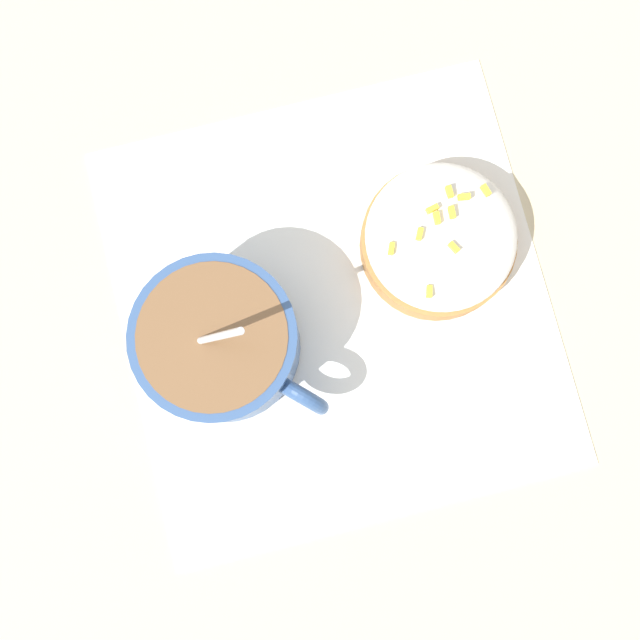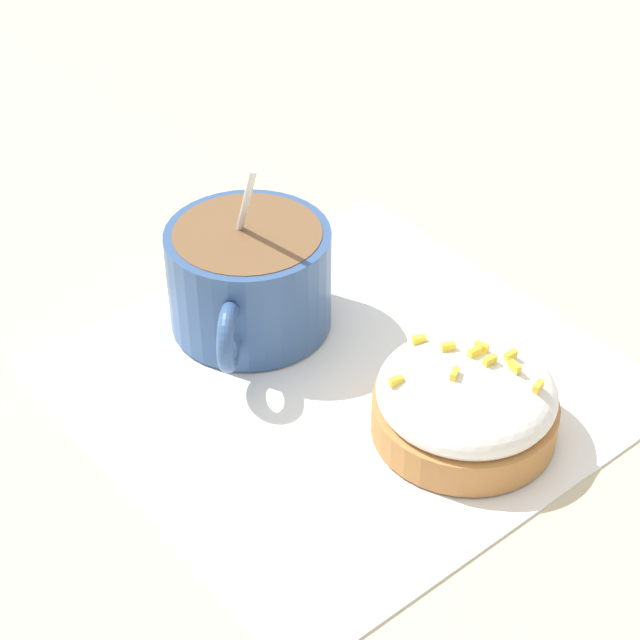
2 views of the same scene
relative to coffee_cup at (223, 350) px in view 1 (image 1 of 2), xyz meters
The scene contains 4 objects.
ground_plane 0.08m from the coffee_cup, ahead, with size 3.00×3.00×0.00m, color #C6B793.
paper_napkin 0.08m from the coffee_cup, ahead, with size 0.30×0.30×0.00m.
coffee_cup is the anchor object (origin of this frame).
frosted_pastry 0.15m from the coffee_cup, ahead, with size 0.10×0.10×0.05m.
Camera 1 is at (-0.03, -0.06, 0.47)m, focal length 42.00 mm.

